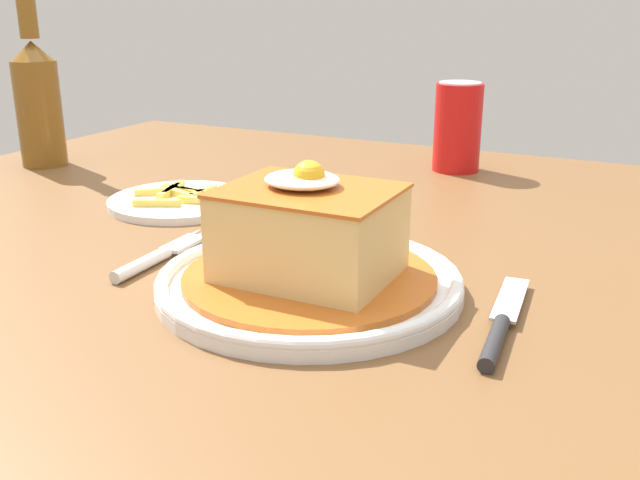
% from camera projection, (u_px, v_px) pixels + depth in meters
% --- Properties ---
extents(dining_table, '(1.30, 1.06, 0.76)m').
position_uv_depth(dining_table, '(331.00, 337.00, 0.75)').
color(dining_table, brown).
rests_on(dining_table, ground_plane).
extents(main_plate, '(0.26, 0.26, 0.02)m').
position_uv_depth(main_plate, '(309.00, 282.00, 0.61)').
color(main_plate, white).
rests_on(main_plate, dining_table).
extents(sandwich_meal, '(0.21, 0.21, 0.10)m').
position_uv_depth(sandwich_meal, '(309.00, 239.00, 0.60)').
color(sandwich_meal, '#B75B1E').
rests_on(sandwich_meal, main_plate).
extents(fork, '(0.02, 0.14, 0.01)m').
position_uv_depth(fork, '(156.00, 257.00, 0.67)').
color(fork, silver).
rests_on(fork, dining_table).
extents(knife, '(0.03, 0.17, 0.01)m').
position_uv_depth(knife, '(500.00, 329.00, 0.53)').
color(knife, '#262628').
rests_on(knife, dining_table).
extents(soda_can, '(0.07, 0.07, 0.12)m').
position_uv_depth(soda_can, '(458.00, 127.00, 1.01)').
color(soda_can, red).
rests_on(soda_can, dining_table).
extents(beer_bottle_amber, '(0.06, 0.06, 0.27)m').
position_uv_depth(beer_bottle_amber, '(37.00, 97.00, 1.03)').
color(beer_bottle_amber, brown).
rests_on(beer_bottle_amber, dining_table).
extents(side_plate_fries, '(0.17, 0.17, 0.02)m').
position_uv_depth(side_plate_fries, '(180.00, 200.00, 0.86)').
color(side_plate_fries, white).
rests_on(side_plate_fries, dining_table).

